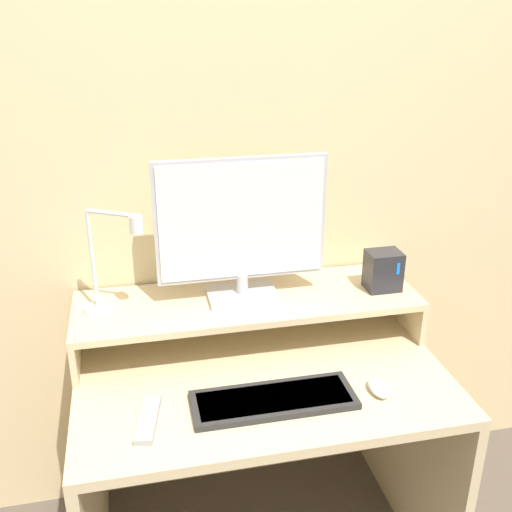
{
  "coord_description": "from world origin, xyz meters",
  "views": [
    {
      "loc": [
        -0.33,
        -1.11,
        1.72
      ],
      "look_at": [
        -0.01,
        0.39,
        1.06
      ],
      "focal_mm": 42.0,
      "sensor_mm": 36.0,
      "label": 1
    }
  ],
  "objects_px": {
    "desk_lamp": "(109,265)",
    "remote_control": "(148,419)",
    "router_dock": "(383,270)",
    "keyboard": "(275,400)",
    "mouse": "(379,388)",
    "monitor": "(241,228)"
  },
  "relations": [
    {
      "from": "desk_lamp",
      "to": "keyboard",
      "type": "distance_m",
      "value": 0.61
    },
    {
      "from": "monitor",
      "to": "desk_lamp",
      "type": "distance_m",
      "value": 0.4
    },
    {
      "from": "router_dock",
      "to": "keyboard",
      "type": "xyz_separation_m",
      "value": [
        -0.44,
        -0.32,
        -0.2
      ]
    },
    {
      "from": "router_dock",
      "to": "mouse",
      "type": "xyz_separation_m",
      "value": [
        -0.14,
        -0.34,
        -0.2
      ]
    },
    {
      "from": "monitor",
      "to": "router_dock",
      "type": "distance_m",
      "value": 0.49
    },
    {
      "from": "monitor",
      "to": "router_dock",
      "type": "bearing_deg",
      "value": -4.55
    },
    {
      "from": "monitor",
      "to": "remote_control",
      "type": "bearing_deg",
      "value": -131.65
    },
    {
      "from": "desk_lamp",
      "to": "keyboard",
      "type": "height_order",
      "value": "desk_lamp"
    },
    {
      "from": "desk_lamp",
      "to": "router_dock",
      "type": "relative_size",
      "value": 2.51
    },
    {
      "from": "keyboard",
      "to": "remote_control",
      "type": "relative_size",
      "value": 2.26
    },
    {
      "from": "mouse",
      "to": "desk_lamp",
      "type": "bearing_deg",
      "value": 153.61
    },
    {
      "from": "monitor",
      "to": "desk_lamp",
      "type": "relative_size",
      "value": 1.61
    },
    {
      "from": "monitor",
      "to": "mouse",
      "type": "relative_size",
      "value": 5.53
    },
    {
      "from": "router_dock",
      "to": "keyboard",
      "type": "relative_size",
      "value": 0.29
    },
    {
      "from": "router_dock",
      "to": "mouse",
      "type": "distance_m",
      "value": 0.41
    },
    {
      "from": "desk_lamp",
      "to": "keyboard",
      "type": "relative_size",
      "value": 0.72
    },
    {
      "from": "monitor",
      "to": "desk_lamp",
      "type": "bearing_deg",
      "value": -176.98
    },
    {
      "from": "mouse",
      "to": "remote_control",
      "type": "bearing_deg",
      "value": 179.03
    },
    {
      "from": "desk_lamp",
      "to": "router_dock",
      "type": "distance_m",
      "value": 0.85
    },
    {
      "from": "desk_lamp",
      "to": "remote_control",
      "type": "xyz_separation_m",
      "value": [
        0.07,
        -0.34,
        -0.3
      ]
    },
    {
      "from": "keyboard",
      "to": "remote_control",
      "type": "distance_m",
      "value": 0.34
    },
    {
      "from": "monitor",
      "to": "mouse",
      "type": "bearing_deg",
      "value": -49.84
    }
  ]
}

